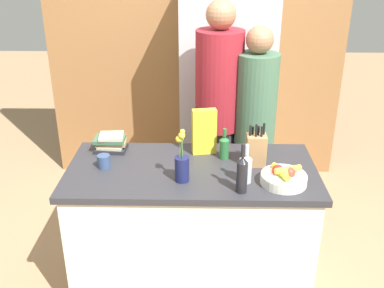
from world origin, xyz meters
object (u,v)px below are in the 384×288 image
at_px(knife_block, 256,149).
at_px(fruit_bowl, 284,177).
at_px(person_in_blue, 255,123).
at_px(bottle_wine, 246,167).
at_px(bottle_vinegar, 242,173).
at_px(flower_vase, 182,165).
at_px(person_at_sink, 218,108).
at_px(cereal_box, 204,132).
at_px(bottle_oil, 224,147).
at_px(coffee_mug, 104,161).
at_px(refrigerator, 225,93).
at_px(book_stack, 111,143).

bearing_deg(knife_block, fruit_bowl, -60.54).
bearing_deg(person_in_blue, bottle_wine, -100.60).
bearing_deg(bottle_vinegar, knife_block, 71.30).
height_order(flower_vase, bottle_vinegar, flower_vase).
xyz_separation_m(fruit_bowl, person_at_sink, (-0.34, 0.89, 0.09)).
bearing_deg(person_at_sink, fruit_bowl, -41.06).
relative_size(cereal_box, person_at_sink, 0.17).
bearing_deg(bottle_oil, cereal_box, 148.57).
bearing_deg(knife_block, person_in_blue, 84.51).
distance_m(coffee_mug, bottle_wine, 0.86).
distance_m(refrigerator, fruit_bowl, 1.54).
relative_size(cereal_box, bottle_vinegar, 1.03).
bearing_deg(person_in_blue, refrigerator, 103.81).
bearing_deg(bottle_oil, book_stack, 171.80).
height_order(coffee_mug, book_stack, book_stack).
distance_m(cereal_box, bottle_oil, 0.16).
xyz_separation_m(cereal_box, coffee_mug, (-0.61, -0.22, -0.11)).
distance_m(knife_block, bottle_vinegar, 0.35).
distance_m(refrigerator, bottle_wine, 1.50).
bearing_deg(person_at_sink, bottle_oil, -60.24).
relative_size(refrigerator, bottle_vinegar, 6.41).
bearing_deg(bottle_oil, flower_vase, -130.44).
distance_m(book_stack, person_at_sink, 0.86).
height_order(refrigerator, flower_vase, refrigerator).
bearing_deg(bottle_wine, book_stack, 154.08).
bearing_deg(flower_vase, bottle_oil, 49.56).
xyz_separation_m(coffee_mug, person_in_blue, (0.98, 0.64, 0.00)).
bearing_deg(refrigerator, fruit_bowl, -80.25).
relative_size(refrigerator, person_in_blue, 1.14).
height_order(bottle_wine, person_at_sink, person_at_sink).
relative_size(refrigerator, bottle_oil, 9.20).
distance_m(cereal_box, book_stack, 0.62).
xyz_separation_m(fruit_bowl, person_in_blue, (-0.08, 0.81, -0.00)).
distance_m(fruit_bowl, bottle_oil, 0.46).
relative_size(flower_vase, cereal_box, 1.08).
xyz_separation_m(bottle_vinegar, person_in_blue, (0.17, 0.91, -0.07)).
distance_m(bottle_vinegar, person_in_blue, 0.93).
xyz_separation_m(flower_vase, bottle_oil, (0.25, 0.30, -0.02)).
bearing_deg(book_stack, person_in_blue, 21.51).
relative_size(flower_vase, person_in_blue, 0.20).
distance_m(knife_block, person_at_sink, 0.69).
bearing_deg(refrigerator, bottle_oil, -93.07).
distance_m(flower_vase, cereal_box, 0.40).
xyz_separation_m(knife_block, cereal_box, (-0.32, 0.16, 0.05)).
distance_m(refrigerator, bottle_vinegar, 1.61).
bearing_deg(cereal_box, refrigerator, 80.32).
relative_size(knife_block, flower_vase, 0.85).
xyz_separation_m(bottle_oil, bottle_vinegar, (0.08, -0.42, 0.03)).
bearing_deg(bottle_oil, refrigerator, 86.93).
height_order(fruit_bowl, bottle_wine, bottle_wine).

